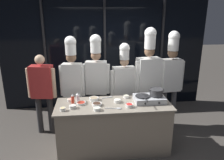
{
  "coord_description": "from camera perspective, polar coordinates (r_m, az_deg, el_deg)",
  "views": [
    {
      "loc": [
        -0.39,
        -3.42,
        2.41
      ],
      "look_at": [
        0.0,
        0.25,
        1.23
      ],
      "focal_mm": 35.0,
      "sensor_mm": 36.0,
      "label": 1
    }
  ],
  "objects": [
    {
      "name": "prep_bowl_chili_flakes",
      "position": [
        3.78,
        -8.08,
        -5.97
      ],
      "size": [
        0.16,
        0.16,
        0.04
      ],
      "color": "white",
      "rests_on": "demo_counter"
    },
    {
      "name": "chef_line",
      "position": [
        4.42,
        3.16,
        -0.58
      ],
      "size": [
        0.58,
        0.28,
        1.82
      ],
      "rotation": [
        0.0,
        0.0,
        3.26
      ],
      "color": "#232326",
      "rests_on": "ground_plane"
    },
    {
      "name": "prep_bowl_shrimp",
      "position": [
        3.92,
        -10.92,
        -5.15
      ],
      "size": [
        0.1,
        0.1,
        0.04
      ],
      "color": "white",
      "rests_on": "demo_counter"
    },
    {
      "name": "prep_bowl_bean_sprouts",
      "position": [
        3.52,
        -3.94,
        -7.52
      ],
      "size": [
        0.12,
        0.12,
        0.05
      ],
      "color": "white",
      "rests_on": "demo_counter"
    },
    {
      "name": "prep_bowl_bell_pepper",
      "position": [
        3.64,
        4.55,
        -6.6
      ],
      "size": [
        0.13,
        0.13,
        0.06
      ],
      "color": "white",
      "rests_on": "demo_counter"
    },
    {
      "name": "chef_pastry",
      "position": [
        4.44,
        9.5,
        1.72
      ],
      "size": [
        0.6,
        0.31,
        2.12
      ],
      "rotation": [
        0.0,
        0.0,
        3.31
      ],
      "color": "#4C4C51",
      "rests_on": "ground_plane"
    },
    {
      "name": "prep_bowl_mushrooms",
      "position": [
        3.9,
        -4.74,
        -4.89
      ],
      "size": [
        0.17,
        0.17,
        0.06
      ],
      "color": "white",
      "rests_on": "demo_counter"
    },
    {
      "name": "squeeze_bottle_clear",
      "position": [
        3.86,
        -8.92,
        -4.5
      ],
      "size": [
        0.06,
        0.06,
        0.17
      ],
      "color": "white",
      "rests_on": "demo_counter"
    },
    {
      "name": "window_wall_back",
      "position": [
        5.5,
        -1.88,
        6.53
      ],
      "size": [
        5.08,
        0.09,
        2.7
      ],
      "color": "black",
      "rests_on": "ground_plane"
    },
    {
      "name": "portable_stove",
      "position": [
        3.89,
        9.7,
        -4.85
      ],
      "size": [
        0.52,
        0.38,
        0.11
      ],
      "color": "#B2B5BA",
      "rests_on": "demo_counter"
    },
    {
      "name": "chef_apprentice",
      "position": [
        4.61,
        15.19,
        1.88
      ],
      "size": [
        0.53,
        0.25,
        2.04
      ],
      "rotation": [
        0.0,
        0.0,
        3.24
      ],
      "color": "#4C4C51",
      "rests_on": "ground_plane"
    },
    {
      "name": "chef_sous",
      "position": [
        4.35,
        -4.13,
        0.99
      ],
      "size": [
        0.54,
        0.27,
        1.99
      ],
      "rotation": [
        0.0,
        0.0,
        3.01
      ],
      "color": "#232326",
      "rests_on": "ground_plane"
    },
    {
      "name": "serving_spoon_slotted",
      "position": [
        4.03,
        -0.76,
        -4.48
      ],
      "size": [
        0.21,
        0.1,
        0.02
      ],
      "color": "#B2B5BA",
      "rests_on": "demo_counter"
    },
    {
      "name": "prep_bowl_noodles",
      "position": [
        4.01,
        3.71,
        -4.29
      ],
      "size": [
        0.1,
        0.1,
        0.05
      ],
      "color": "white",
      "rests_on": "demo_counter"
    },
    {
      "name": "prep_bowl_ginger",
      "position": [
        3.58,
        -12.74,
        -7.42
      ],
      "size": [
        0.09,
        0.09,
        0.06
      ],
      "color": "white",
      "rests_on": "demo_counter"
    },
    {
      "name": "prep_bowl_soy_glaze",
      "position": [
        3.7,
        -3.98,
        -6.28
      ],
      "size": [
        0.17,
        0.17,
        0.04
      ],
      "color": "white",
      "rests_on": "demo_counter"
    },
    {
      "name": "frying_pan",
      "position": [
        3.83,
        8.04,
        -3.95
      ],
      "size": [
        0.26,
        0.45,
        0.04
      ],
      "color": "#232326",
      "rests_on": "portable_stove"
    },
    {
      "name": "ground_plane",
      "position": [
        4.2,
        0.37,
        -17.34
      ],
      "size": [
        24.0,
        24.0,
        0.0
      ],
      "primitive_type": "plane",
      "color": "#47423D"
    },
    {
      "name": "prep_bowl_garlic",
      "position": [
        3.81,
        1.38,
        -5.4
      ],
      "size": [
        0.12,
        0.12,
        0.05
      ],
      "color": "white",
      "rests_on": "demo_counter"
    },
    {
      "name": "demo_counter",
      "position": [
        3.96,
        0.39,
        -12.08
      ],
      "size": [
        1.98,
        0.74,
        0.88
      ],
      "color": "gray",
      "rests_on": "ground_plane"
    },
    {
      "name": "serving_spoon_solid",
      "position": [
        3.58,
        1.28,
        -7.4
      ],
      "size": [
        0.27,
        0.08,
        0.02
      ],
      "color": "#B2B5BA",
      "rests_on": "demo_counter"
    },
    {
      "name": "squeeze_bottle_chili",
      "position": [
        3.8,
        -10.23,
        -4.91
      ],
      "size": [
        0.05,
        0.05,
        0.18
      ],
      "color": "red",
      "rests_on": "demo_counter"
    },
    {
      "name": "person_guest",
      "position": [
        4.46,
        -17.72,
        -1.84
      ],
      "size": [
        0.55,
        0.28,
        1.63
      ],
      "rotation": [
        0.0,
        0.0,
        3.0
      ],
      "color": "#232326",
      "rests_on": "ground_plane"
    },
    {
      "name": "chef_head",
      "position": [
        4.29,
        -10.35,
        0.83
      ],
      "size": [
        0.48,
        0.24,
        1.97
      ],
      "rotation": [
        0.0,
        0.0,
        3.0
      ],
      "color": "#4C4C51",
      "rests_on": "ground_plane"
    },
    {
      "name": "stock_pot",
      "position": [
        3.88,
        11.49,
        -3.1
      ],
      "size": [
        0.26,
        0.23,
        0.12
      ],
      "color": "#333335",
      "rests_on": "portable_stove"
    },
    {
      "name": "prep_bowl_onion",
      "position": [
        3.64,
        -10.25,
        -6.82
      ],
      "size": [
        0.12,
        0.12,
        0.06
      ],
      "color": "white",
      "rests_on": "demo_counter"
    }
  ]
}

